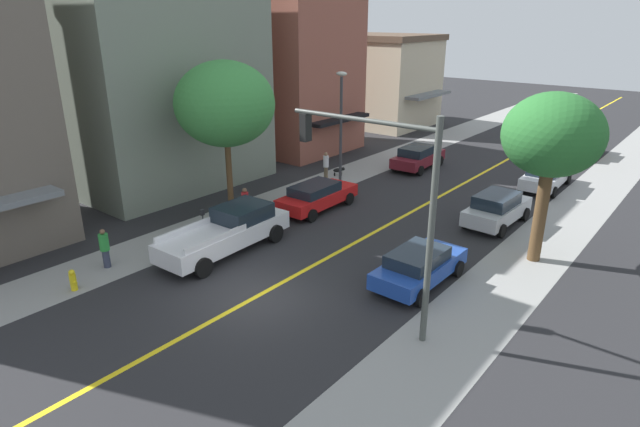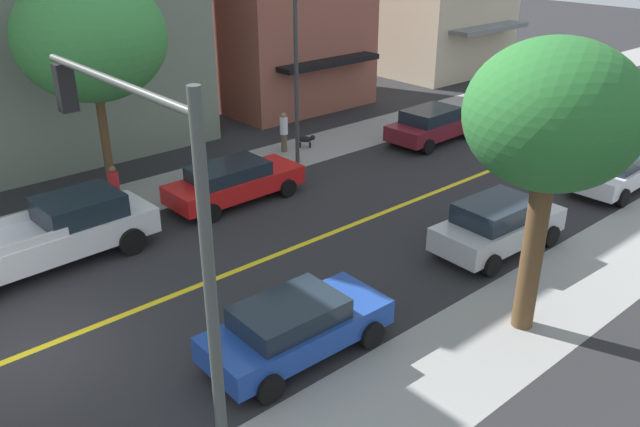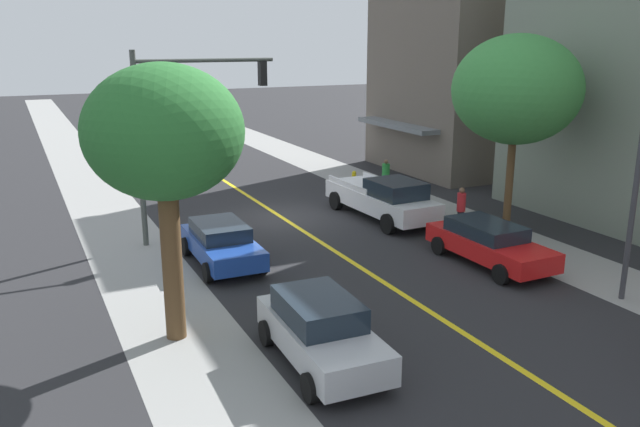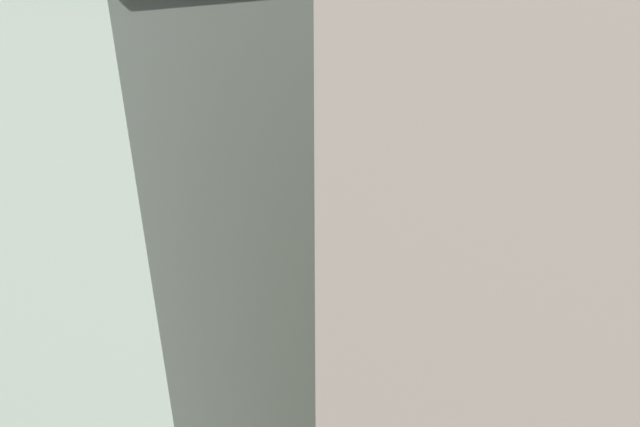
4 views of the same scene
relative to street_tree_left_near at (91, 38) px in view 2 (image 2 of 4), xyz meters
The scene contains 17 objects.
ground_plane 10.68m from the street_tree_left_near, 37.03° to the right, with size 140.00×140.00×0.00m, color #262628.
road_centerline_stripe 10.68m from the street_tree_left_near, 37.03° to the right, with size 0.20×126.00×0.00m, color yellow.
pale_office_building 25.46m from the street_tree_left_near, 106.57° to the left, with size 11.01×8.07×7.89m.
street_tree_left_near is the anchor object (origin of this frame).
street_tree_right_corner 14.57m from the street_tree_left_near, 15.46° to the left, with size 3.77×3.77×6.81m.
parking_meter 5.79m from the street_tree_left_near, 62.18° to the right, with size 0.12×0.18×1.34m.
traffic_light_mast 12.47m from the street_tree_left_near, 19.22° to the right, with size 5.18×0.32×6.94m.
street_lamp 7.34m from the street_tree_left_near, 75.80° to the left, with size 0.70×0.36×6.54m.
red_sedan_left_curb 6.44m from the street_tree_left_near, 41.31° to the left, with size 2.05×4.81×1.40m.
white_sedan_right_curb 18.65m from the street_tree_left_near, 50.94° to the left, with size 2.09×4.81×1.38m.
blue_sedan_right_curb 12.31m from the street_tree_left_near, ahead, with size 2.05×4.36×1.39m.
maroon_sedan_left_curb 14.33m from the street_tree_left_near, 74.91° to the left, with size 2.18×4.54×1.49m.
silver_sedan_right_curb 13.93m from the street_tree_left_near, 30.53° to the left, with size 2.09×4.32×1.58m.
white_pickup_truck 6.72m from the street_tree_left_near, 43.15° to the right, with size 2.39×6.21×1.81m.
pedestrian_white_shirt 8.73m from the street_tree_left_near, 87.48° to the left, with size 0.33×0.33×1.67m.
pedestrian_red_shirt 4.89m from the street_tree_left_near, 19.95° to the right, with size 0.34×0.34×1.74m.
small_dog 9.87m from the street_tree_left_near, 86.21° to the left, with size 0.64×0.65×0.56m.
Camera 2 is at (13.36, -2.87, 8.96)m, focal length 36.46 mm.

